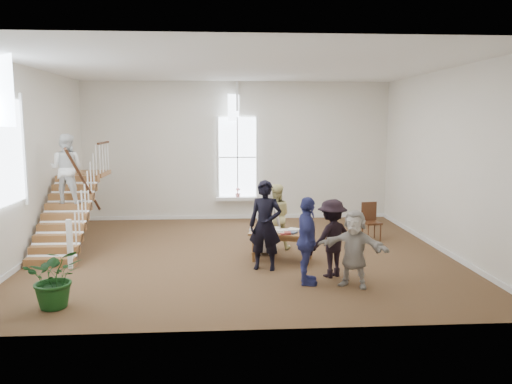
{
  "coord_description": "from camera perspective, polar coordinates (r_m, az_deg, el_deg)",
  "views": [
    {
      "loc": [
        -0.45,
        -11.9,
        3.25
      ],
      "look_at": [
        0.35,
        0.4,
        1.47
      ],
      "focal_mm": 35.0,
      "sensor_mm": 36.0,
      "label": 1
    }
  ],
  "objects": [
    {
      "name": "room_shell",
      "position": [
        16.55,
        -2.1,
        -1.73
      ],
      "size": [
        10.49,
        10.0,
        10.0
      ],
      "color": "beige",
      "rests_on": "ground"
    },
    {
      "name": "police_officer",
      "position": [
        10.88,
        1.07,
        -3.82
      ],
      "size": [
        0.82,
        0.65,
        1.97
      ],
      "primitive_type": "imported",
      "rotation": [
        0.0,
        0.0,
        -0.28
      ],
      "color": "black",
      "rests_on": "ground"
    },
    {
      "name": "library_table",
      "position": [
        11.64,
        3.08,
        -4.94
      ],
      "size": [
        1.61,
        1.11,
        0.75
      ],
      "rotation": [
        0.0,
        0.0,
        -0.28
      ],
      "color": "brown",
      "rests_on": "ground"
    },
    {
      "name": "ground",
      "position": [
        12.35,
        -1.5,
        -7.07
      ],
      "size": [
        10.0,
        10.0,
        0.0
      ],
      "primitive_type": "plane",
      "color": "#4D321E",
      "rests_on": "ground"
    },
    {
      "name": "woman_cluster_a",
      "position": [
        9.98,
        5.83,
        -5.58
      ],
      "size": [
        0.56,
        1.08,
        1.76
      ],
      "primitive_type": "imported",
      "rotation": [
        0.0,
        0.0,
        1.44
      ],
      "color": "navy",
      "rests_on": "ground"
    },
    {
      "name": "floor_plant",
      "position": [
        9.47,
        -21.97,
        -9.06
      ],
      "size": [
        1.13,
        1.03,
        1.07
      ],
      "primitive_type": "imported",
      "rotation": [
        0.0,
        0.0,
        0.23
      ],
      "color": "#123A13",
      "rests_on": "ground"
    },
    {
      "name": "woman_cluster_c",
      "position": [
        10.01,
        11.14,
        -6.35
      ],
      "size": [
        1.46,
        1.08,
        1.53
      ],
      "primitive_type": "imported",
      "rotation": [
        0.0,
        0.0,
        5.77
      ],
      "color": "#B6AEA4",
      "rests_on": "ground"
    },
    {
      "name": "staircase",
      "position": [
        13.34,
        -20.65,
        0.64
      ],
      "size": [
        1.1,
        4.1,
        2.92
      ],
      "color": "brown",
      "rests_on": "ground"
    },
    {
      "name": "woman_cluster_b",
      "position": [
        10.54,
        8.66,
        -5.24
      ],
      "size": [
        1.22,
        1.03,
        1.64
      ],
      "primitive_type": "imported",
      "rotation": [
        0.0,
        0.0,
        3.62
      ],
      "color": "black",
      "rests_on": "ground"
    },
    {
      "name": "side_chair",
      "position": [
        14.07,
        12.95,
        -2.99
      ],
      "size": [
        0.51,
        0.51,
        1.02
      ],
      "rotation": [
        0.0,
        0.0,
        0.16
      ],
      "color": "black",
      "rests_on": "ground"
    },
    {
      "name": "person_yellow",
      "position": [
        12.66,
        2.22,
        -2.83
      ],
      "size": [
        0.84,
        0.67,
        1.66
      ],
      "primitive_type": "imported",
      "rotation": [
        0.0,
        0.0,
        3.09
      ],
      "color": "beige",
      "rests_on": "ground"
    },
    {
      "name": "elderly_woman",
      "position": [
        12.14,
        1.05,
        -3.35
      ],
      "size": [
        0.86,
        0.62,
        1.64
      ],
      "primitive_type": "imported",
      "rotation": [
        0.0,
        0.0,
        3.01
      ],
      "color": "silver",
      "rests_on": "ground"
    }
  ]
}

